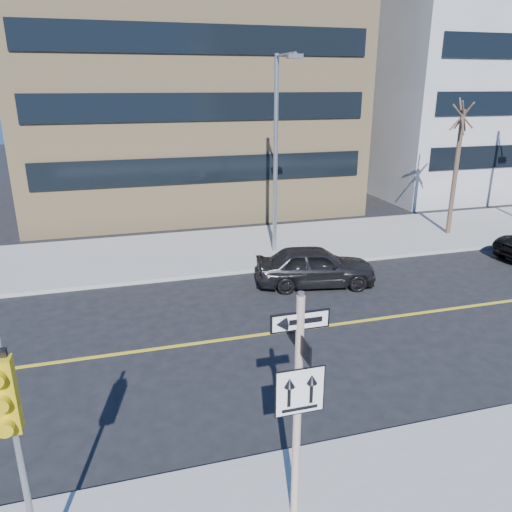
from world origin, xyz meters
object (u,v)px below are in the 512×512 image
object	(u,v)px
traffic_signal	(8,416)
parked_car_a	(315,266)
sign_pole	(298,398)
street_tree_west	(462,119)
streetlight_a	(278,144)

from	to	relation	value
traffic_signal	parked_car_a	world-z (taller)	traffic_signal
traffic_signal	parked_car_a	distance (m)	13.10
traffic_signal	sign_pole	bearing A→B (deg)	2.11
street_tree_west	traffic_signal	bearing A→B (deg)	-140.61
sign_pole	traffic_signal	bearing A→B (deg)	-177.89
parked_car_a	streetlight_a	distance (m)	5.38
parked_car_a	street_tree_west	world-z (taller)	street_tree_west
parked_car_a	streetlight_a	size ratio (longest dim) A/B	0.55
traffic_signal	parked_car_a	xyz separation A→B (m)	(8.33, 9.85, -2.29)
traffic_signal	street_tree_west	bearing A→B (deg)	39.39
sign_pole	streetlight_a	xyz separation A→B (m)	(4.00, 13.27, 2.32)
sign_pole	traffic_signal	xyz separation A→B (m)	(-4.00, -0.15, 0.59)
sign_pole	street_tree_west	xyz separation A→B (m)	(13.00, 13.81, 3.09)
sign_pole	streetlight_a	world-z (taller)	streetlight_a
sign_pole	street_tree_west	bearing A→B (deg)	46.74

